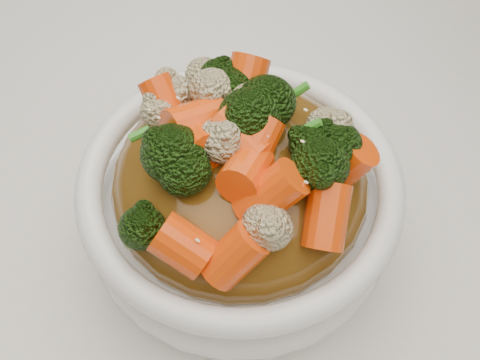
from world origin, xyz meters
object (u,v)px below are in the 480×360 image
Objects in this scene: dining_table at (226,327)px; broccoli at (240,122)px; bowl at (240,206)px; carrots at (240,121)px.

broccoli reaches higher than dining_table.
bowl is 1.26× the size of broccoli.
dining_table is at bearing 140.01° from carrots.
dining_table is at bearing 140.01° from bowl.
bowl reaches higher than dining_table.
dining_table is 0.51m from broccoli.
bowl is at bearing -39.99° from dining_table.
carrots is at bearing 0.00° from broccoli.
broccoli is at bearing 0.00° from carrots.
broccoli is (0.00, 0.00, -0.00)m from carrots.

